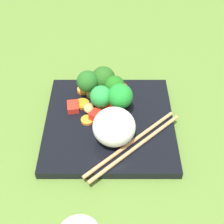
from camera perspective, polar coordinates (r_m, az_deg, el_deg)
name	(u,v)px	position (r cm, az deg, el deg)	size (l,w,h in cm)	color
ground_plane	(109,129)	(62.62, -0.45, -3.05)	(110.00, 110.00, 2.00)	#56782F
square_plate	(109,123)	(61.32, -0.46, -1.94)	(24.02, 24.02, 1.52)	black
rice_mound	(114,127)	(55.16, 0.37, -2.63)	(7.41, 7.23, 6.55)	white
broccoli_floret_0	(88,82)	(63.23, -4.28, 5.28)	(4.30, 4.30, 6.12)	#82AE58
broccoli_floret_1	(101,97)	(60.24, -1.96, 2.67)	(4.15, 4.15, 5.77)	#6FAF54
broccoli_floret_2	(114,86)	(62.74, 0.44, 4.54)	(4.03, 4.03, 5.58)	#549143
broccoli_floret_3	(120,97)	(59.55, 1.45, 2.74)	(4.76, 4.76, 6.50)	#6FA843
broccoli_floret_4	(103,79)	(64.36, -1.54, 5.90)	(4.71, 4.71, 6.01)	#6BA84D
carrot_slice_0	(92,87)	(67.46, -3.51, 4.43)	(2.17, 2.17, 0.60)	orange
carrot_slice_1	(111,114)	(61.44, -0.22, -0.32)	(2.65, 2.65, 0.73)	orange
carrot_slice_2	(82,104)	(63.83, -5.28, 1.44)	(2.82, 2.82, 0.55)	orange
carrot_slice_3	(83,90)	(66.78, -5.06, 3.87)	(2.53, 2.53, 0.69)	orange
carrot_slice_4	(98,100)	(64.28, -2.53, 2.13)	(2.68, 2.68, 0.77)	orange
carrot_slice_5	(87,119)	(60.74, -4.36, -1.32)	(2.42, 2.42, 0.50)	orange
pepper_chunk_0	(98,119)	(59.71, -2.48, -1.20)	(2.76, 2.26, 1.98)	red
pepper_chunk_2	(117,88)	(66.35, 0.82, 4.31)	(3.12, 2.83, 1.65)	red
pepper_chunk_3	(73,107)	(62.91, -6.86, 0.92)	(2.80, 2.18, 1.24)	red
pepper_chunk_4	(111,103)	(62.41, -0.10, 1.52)	(2.37, 2.20, 2.23)	red
chicken_piece_1	(125,100)	(63.55, 2.26, 2.05)	(2.68, 2.39, 1.61)	tan
chicken_piece_4	(89,108)	(62.00, -4.08, 0.67)	(2.49, 2.09, 1.69)	tan
chopstick_pair	(134,145)	(56.52, 3.86, -5.77)	(17.88, 15.16, 0.67)	tan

